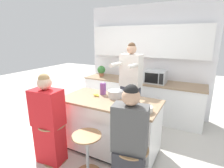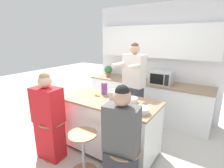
{
  "view_description": "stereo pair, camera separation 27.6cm",
  "coord_description": "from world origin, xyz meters",
  "px_view_note": "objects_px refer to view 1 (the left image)",
  "views": [
    {
      "loc": [
        1.29,
        -2.37,
        1.92
      ],
      "look_at": [
        0.0,
        0.08,
        1.18
      ],
      "focal_mm": 28.0,
      "sensor_mm": 36.0,
      "label": 1
    },
    {
      "loc": [
        1.53,
        -2.23,
        1.92
      ],
      "look_at": [
        0.0,
        0.08,
        1.18
      ],
      "focal_mm": 28.0,
      "sensor_mm": 36.0,
      "label": 2
    }
  ],
  "objects_px": {
    "fruit_bowl": "(132,99)",
    "coffee_cup_near": "(127,105)",
    "person_wrapped_blanket": "(48,122)",
    "potted_plant": "(101,70)",
    "person_cooking": "(130,90)",
    "kitchen_island": "(110,125)",
    "cooking_pot": "(115,94)",
    "bar_stool_rightmost": "(131,167)",
    "bar_stool_center": "(87,152)",
    "microwave": "(155,77)",
    "person_seated_near": "(130,148)",
    "banana_bunch": "(97,95)",
    "juice_carton": "(103,89)",
    "bar_stool_leftmost": "(53,139)"
  },
  "relations": [
    {
      "from": "fruit_bowl",
      "to": "coffee_cup_near",
      "type": "bearing_deg",
      "value": -81.91
    },
    {
      "from": "bar_stool_leftmost",
      "to": "coffee_cup_near",
      "type": "bearing_deg",
      "value": 24.37
    },
    {
      "from": "bar_stool_center",
      "to": "person_cooking",
      "type": "height_order",
      "value": "person_cooking"
    },
    {
      "from": "kitchen_island",
      "to": "bar_stool_center",
      "type": "xyz_separation_m",
      "value": [
        0.0,
        -0.66,
        -0.1
      ]
    },
    {
      "from": "bar_stool_rightmost",
      "to": "fruit_bowl",
      "type": "bearing_deg",
      "value": 112.21
    },
    {
      "from": "juice_carton",
      "to": "person_wrapped_blanket",
      "type": "bearing_deg",
      "value": -116.3
    },
    {
      "from": "bar_stool_rightmost",
      "to": "potted_plant",
      "type": "xyz_separation_m",
      "value": [
        -1.79,
        2.26,
        0.69
      ]
    },
    {
      "from": "fruit_bowl",
      "to": "banana_bunch",
      "type": "height_order",
      "value": "fruit_bowl"
    },
    {
      "from": "bar_stool_center",
      "to": "banana_bunch",
      "type": "height_order",
      "value": "banana_bunch"
    },
    {
      "from": "person_cooking",
      "to": "banana_bunch",
      "type": "relative_size",
      "value": 13.4
    },
    {
      "from": "person_cooking",
      "to": "coffee_cup_near",
      "type": "height_order",
      "value": "person_cooking"
    },
    {
      "from": "person_seated_near",
      "to": "coffee_cup_near",
      "type": "bearing_deg",
      "value": 107.03
    },
    {
      "from": "kitchen_island",
      "to": "person_seated_near",
      "type": "bearing_deg",
      "value": -47.26
    },
    {
      "from": "fruit_bowl",
      "to": "bar_stool_leftmost",
      "type": "bearing_deg",
      "value": -142.79
    },
    {
      "from": "bar_stool_rightmost",
      "to": "fruit_bowl",
      "type": "xyz_separation_m",
      "value": [
        -0.31,
        0.76,
        0.59
      ]
    },
    {
      "from": "bar_stool_center",
      "to": "person_cooking",
      "type": "bearing_deg",
      "value": 87.28
    },
    {
      "from": "bar_stool_rightmost",
      "to": "coffee_cup_near",
      "type": "distance_m",
      "value": 0.81
    },
    {
      "from": "bar_stool_center",
      "to": "bar_stool_rightmost",
      "type": "distance_m",
      "value": 0.66
    },
    {
      "from": "kitchen_island",
      "to": "coffee_cup_near",
      "type": "bearing_deg",
      "value": -25.09
    },
    {
      "from": "bar_stool_center",
      "to": "microwave",
      "type": "relative_size",
      "value": 1.32
    },
    {
      "from": "person_seated_near",
      "to": "potted_plant",
      "type": "relative_size",
      "value": 5.1
    },
    {
      "from": "person_cooking",
      "to": "microwave",
      "type": "xyz_separation_m",
      "value": [
        0.28,
        0.83,
        0.14
      ]
    },
    {
      "from": "person_wrapped_blanket",
      "to": "fruit_bowl",
      "type": "height_order",
      "value": "person_wrapped_blanket"
    },
    {
      "from": "coffee_cup_near",
      "to": "potted_plant",
      "type": "xyz_separation_m",
      "value": [
        -1.52,
        1.8,
        0.09
      ]
    },
    {
      "from": "microwave",
      "to": "bar_stool_leftmost",
      "type": "bearing_deg",
      "value": -114.31
    },
    {
      "from": "kitchen_island",
      "to": "cooking_pot",
      "type": "relative_size",
      "value": 4.73
    },
    {
      "from": "banana_bunch",
      "to": "juice_carton",
      "type": "xyz_separation_m",
      "value": [
        0.04,
        0.15,
        0.09
      ]
    },
    {
      "from": "fruit_bowl",
      "to": "potted_plant",
      "type": "distance_m",
      "value": 2.11
    },
    {
      "from": "person_wrapped_blanket",
      "to": "juice_carton",
      "type": "xyz_separation_m",
      "value": [
        0.44,
        0.89,
        0.36
      ]
    },
    {
      "from": "person_cooking",
      "to": "fruit_bowl",
      "type": "bearing_deg",
      "value": -60.26
    },
    {
      "from": "bar_stool_leftmost",
      "to": "potted_plant",
      "type": "height_order",
      "value": "potted_plant"
    },
    {
      "from": "kitchen_island",
      "to": "juice_carton",
      "type": "distance_m",
      "value": 0.65
    },
    {
      "from": "bar_stool_center",
      "to": "cooking_pot",
      "type": "height_order",
      "value": "cooking_pot"
    },
    {
      "from": "microwave",
      "to": "banana_bunch",
      "type": "bearing_deg",
      "value": -112.73
    },
    {
      "from": "kitchen_island",
      "to": "person_seated_near",
      "type": "distance_m",
      "value": 0.96
    },
    {
      "from": "bar_stool_center",
      "to": "microwave",
      "type": "bearing_deg",
      "value": 81.12
    },
    {
      "from": "bar_stool_rightmost",
      "to": "coffee_cup_near",
      "type": "relative_size",
      "value": 5.35
    },
    {
      "from": "person_wrapped_blanket",
      "to": "potted_plant",
      "type": "distance_m",
      "value": 2.38
    },
    {
      "from": "person_cooking",
      "to": "coffee_cup_near",
      "type": "relative_size",
      "value": 15.43
    },
    {
      "from": "person_cooking",
      "to": "fruit_bowl",
      "type": "xyz_separation_m",
      "value": [
        0.28,
        -0.63,
        0.05
      ]
    },
    {
      "from": "bar_stool_leftmost",
      "to": "coffee_cup_near",
      "type": "xyz_separation_m",
      "value": [
        1.04,
        0.47,
        0.6
      ]
    },
    {
      "from": "bar_stool_rightmost",
      "to": "microwave",
      "type": "bearing_deg",
      "value": 97.86
    },
    {
      "from": "kitchen_island",
      "to": "microwave",
      "type": "bearing_deg",
      "value": 77.47
    },
    {
      "from": "banana_bunch",
      "to": "coffee_cup_near",
      "type": "bearing_deg",
      "value": -19.07
    },
    {
      "from": "coffee_cup_near",
      "to": "juice_carton",
      "type": "relative_size",
      "value": 0.53
    },
    {
      "from": "fruit_bowl",
      "to": "coffee_cup_near",
      "type": "height_order",
      "value": "coffee_cup_near"
    },
    {
      "from": "kitchen_island",
      "to": "cooking_pot",
      "type": "xyz_separation_m",
      "value": [
        0.03,
        0.15,
        0.52
      ]
    },
    {
      "from": "bar_stool_leftmost",
      "to": "fruit_bowl",
      "type": "height_order",
      "value": "fruit_bowl"
    },
    {
      "from": "coffee_cup_near",
      "to": "potted_plant",
      "type": "distance_m",
      "value": 2.35
    },
    {
      "from": "person_cooking",
      "to": "fruit_bowl",
      "type": "relative_size",
      "value": 8.92
    }
  ]
}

